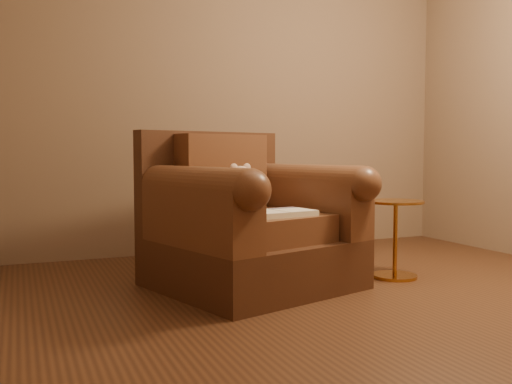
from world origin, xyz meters
name	(u,v)px	position (x,y,z in m)	size (l,w,h in m)	color
floor	(365,307)	(0.00, 0.00, 0.00)	(4.00, 4.00, 0.00)	#4E2D1A
armchair	(248,226)	(-0.39, 0.72, 0.38)	(1.33, 1.29, 0.97)	#442616
teddy_bear	(243,192)	(-0.39, 0.81, 0.58)	(0.22, 0.25, 0.31)	beige
guidebook	(277,213)	(-0.32, 0.44, 0.48)	(0.47, 0.33, 0.03)	beige
side_table	(395,236)	(0.59, 0.54, 0.28)	(0.37, 0.37, 0.52)	#B97B32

